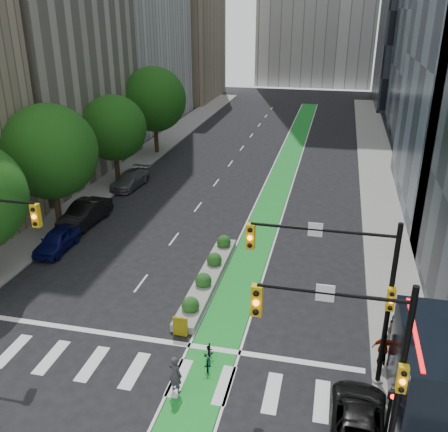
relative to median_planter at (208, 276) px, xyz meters
The scene contains 23 objects.
ground 7.15m from the median_planter, 99.68° to the right, with size 160.00×160.00×0.00m, color black.
sidewalk_left 22.18m from the median_planter, 125.89° to the left, with size 3.60×90.00×0.15m, color gray.
sidewalk_right 20.86m from the median_planter, 59.45° to the left, with size 3.60×90.00×0.15m, color gray.
bike_lane_paint 23.04m from the median_planter, 85.52° to the left, with size 2.20×70.00×0.01m, color #198E2A.
building_beige 30.84m from the median_planter, 141.34° to the left, with size 14.00×18.00×30.00m, color #B7AD99.
building_tan_far 63.92m from the median_planter, 109.78° to the left, with size 14.00×16.00×26.00m, color tan.
building_dark_end 65.23m from the median_planter, 72.86° to the left, with size 14.00×18.00×28.00m, color black.
tree_mid 14.16m from the median_planter, 157.87° to the left, with size 6.40×6.40×8.78m.
tree_midfar 19.84m from the median_planter, 129.19° to the left, with size 5.60×5.60×7.76m.
tree_far 28.29m from the median_planter, 116.05° to the left, with size 6.60×6.60×9.00m.
signal_right 10.89m from the median_planter, 41.32° to the right, with size 5.82×0.51×7.20m.
signal_far_right 14.22m from the median_planter, 54.91° to the right, with size 4.82×0.51×7.20m.
median_planter is the anchor object (origin of this frame).
parking_canopy 13.70m from the median_planter, 36.19° to the right, with size 3.20×5.00×3.85m.
ped_signal_post 13.29m from the median_planter, 46.58° to the right, with size 0.32×0.43×2.46m.
bicycle 7.07m from the median_planter, 75.14° to the right, with size 0.60×1.72×0.90m, color gray.
cyclist 8.88m from the median_planter, 83.93° to the right, with size 0.63×0.41×1.72m, color #36303A.
parked_car_left_near 10.64m from the median_planter, behind, with size 1.66×4.13×1.41m, color #0D114E.
parked_car_left_mid 12.24m from the median_planter, 150.99° to the left, with size 1.77×5.07×1.67m, color black.
parked_car_left_far 17.76m from the median_planter, 127.05° to the left, with size 1.96×4.81×1.40m, color #56585B.
parked_car_right 12.36m from the median_planter, 48.98° to the right, with size 2.02×4.39×1.22m, color black.
pedestrian_near 10.51m from the median_planter, 20.78° to the right, with size 0.75×0.58×1.53m, color gray.
pedestrian_far 10.68m from the median_planter, 30.20° to the right, with size 0.95×0.39×1.62m, color gray.
Camera 1 is at (7.65, -16.99, 14.59)m, focal length 40.00 mm.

